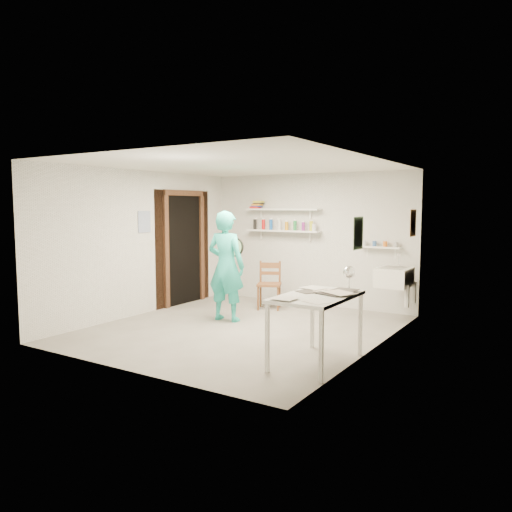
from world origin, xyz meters
The scene contains 27 objects.
floor centered at (0.00, 0.00, -0.01)m, with size 4.00×4.50×0.02m, color slate.
ceiling centered at (0.00, 0.00, 2.41)m, with size 4.00×4.50×0.02m, color silver.
wall_back centered at (0.00, 2.26, 1.20)m, with size 4.00×0.02×2.40m, color silver.
wall_front centered at (0.00, -2.26, 1.20)m, with size 4.00×0.02×2.40m, color silver.
wall_left centered at (-2.01, 0.00, 1.20)m, with size 0.02×4.50×2.40m, color silver.
wall_right centered at (2.01, 0.00, 1.20)m, with size 0.02×4.50×2.40m, color silver.
doorway_recess centered at (-1.99, 1.05, 1.00)m, with size 0.02×0.90×2.00m, color black.
corridor_box centered at (-2.70, 1.05, 1.05)m, with size 1.40×1.50×2.10m, color brown.
door_lintel centered at (-1.97, 1.05, 2.05)m, with size 0.06×1.05×0.10m, color brown.
door_jamb_near centered at (-1.97, 0.55, 1.00)m, with size 0.06×0.10×2.00m, color brown.
door_jamb_far centered at (-1.97, 1.55, 1.00)m, with size 0.06×0.10×2.00m, color brown.
shelf_lower centered at (-0.50, 2.13, 1.35)m, with size 1.50×0.22×0.03m, color white.
shelf_upper centered at (-0.50, 2.13, 1.75)m, with size 1.50×0.22×0.03m, color white.
ledge_shelf centered at (1.35, 2.17, 1.12)m, with size 0.70×0.14×0.03m, color white.
poster_left centered at (-1.99, 0.05, 1.55)m, with size 0.01×0.28×0.36m, color #334C7F.
poster_right_a centered at (1.99, 1.80, 1.55)m, with size 0.01×0.34×0.42m, color #995933.
poster_right_b centered at (1.99, -0.55, 1.50)m, with size 0.01×0.30×0.38m, color #3F724C.
belfast_sink centered at (1.75, 1.70, 0.70)m, with size 0.48×0.60×0.30m, color white.
man centered at (-0.51, 0.32, 0.87)m, with size 0.63×0.42×1.74m, color #25BDAC.
wall_clock centered at (-0.49, 0.54, 1.16)m, with size 0.31×0.31×0.04m, color beige.
wooden_chair centered at (-0.39, 1.46, 0.43)m, with size 0.41×0.39×0.87m, color brown.
work_table centered at (1.64, -0.90, 0.40)m, with size 0.72×1.20×0.80m, color silver.
desk_lamp centered at (1.84, -0.42, 1.02)m, with size 0.15×0.15×0.15m, color silver.
spray_cans centered at (-0.50, 2.13, 1.45)m, with size 1.29×0.06×0.17m.
book_stack centered at (-1.06, 2.13, 1.83)m, with size 0.26×0.14×0.14m.
ledge_pots centered at (1.35, 2.17, 1.18)m, with size 0.48×0.07×0.09m.
papers centered at (1.64, -0.90, 0.82)m, with size 0.30×0.22×0.03m.
Camera 1 is at (4.04, -6.02, 1.81)m, focal length 35.00 mm.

